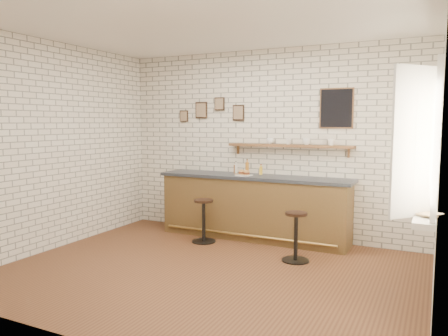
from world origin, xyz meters
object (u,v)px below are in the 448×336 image
at_px(book_upper, 423,213).
at_px(book_lower, 423,214).
at_px(condiment_bottle_yellow, 261,170).
at_px(bar_stool_right, 296,235).
at_px(bar_stool_left, 204,219).
at_px(shelf_cup_c, 307,142).
at_px(shelf_cup_d, 331,142).
at_px(ciabatta_sandwich, 244,172).
at_px(sandwich_plate, 244,175).
at_px(shelf_cup_b, 288,142).
at_px(bitters_bottle_white, 236,168).
at_px(bitters_bottle_brown, 235,169).
at_px(shelf_cup_a, 270,141).
at_px(bitters_bottle_amber, 247,168).
at_px(bar_counter, 254,207).

bearing_deg(book_upper, book_lower, 125.62).
xyz_separation_m(condiment_bottle_yellow, bar_stool_right, (0.89, -0.98, -0.73)).
bearing_deg(bar_stool_left, book_upper, -20.02).
height_order(bar_stool_right, shelf_cup_c, shelf_cup_c).
bearing_deg(bar_stool_left, shelf_cup_d, 22.98).
bearing_deg(shelf_cup_c, bar_stool_left, 122.16).
xyz_separation_m(ciabatta_sandwich, bar_stool_left, (-0.47, -0.48, -0.70)).
height_order(ciabatta_sandwich, book_upper, ciabatta_sandwich).
xyz_separation_m(sandwich_plate, shelf_cup_b, (0.64, 0.27, 0.53)).
height_order(ciabatta_sandwich, shelf_cup_b, shelf_cup_b).
xyz_separation_m(shelf_cup_b, shelf_cup_d, (0.66, 0.00, 0.00)).
bearing_deg(book_lower, bar_stool_right, 159.00).
distance_m(sandwich_plate, bitters_bottle_white, 0.34).
relative_size(condiment_bottle_yellow, shelf_cup_b, 1.74).
relative_size(bitters_bottle_white, condiment_bottle_yellow, 1.21).
xyz_separation_m(bitters_bottle_white, condiment_bottle_yellow, (0.44, 0.00, -0.01)).
height_order(bitters_bottle_brown, shelf_cup_a, shelf_cup_a).
relative_size(bitters_bottle_brown, shelf_cup_d, 1.69).
bearing_deg(book_lower, shelf_cup_c, 139.75).
relative_size(condiment_bottle_yellow, shelf_cup_a, 1.43).
bearing_deg(condiment_bottle_yellow, shelf_cup_c, 3.62).
height_order(bitters_bottle_brown, condiment_bottle_yellow, bitters_bottle_brown).
relative_size(bitters_bottle_white, shelf_cup_d, 1.89).
bearing_deg(shelf_cup_b, book_lower, -90.32).
relative_size(bitters_bottle_brown, bitters_bottle_amber, 0.74).
height_order(shelf_cup_b, book_lower, shelf_cup_b).
xyz_separation_m(condiment_bottle_yellow, shelf_cup_a, (0.14, 0.05, 0.47)).
bearing_deg(shelf_cup_d, ciabatta_sandwich, 158.32).
distance_m(shelf_cup_b, book_upper, 2.79).
height_order(bar_stool_left, book_upper, book_upper).
relative_size(bitters_bottle_white, book_lower, 0.99).
height_order(bitters_bottle_brown, bar_stool_left, bitters_bottle_brown).
bearing_deg(book_upper, bitters_bottle_amber, -178.79).
distance_m(ciabatta_sandwich, shelf_cup_a, 0.65).
distance_m(bitters_bottle_brown, condiment_bottle_yellow, 0.45).
distance_m(bitters_bottle_white, book_lower, 3.39).
height_order(bar_counter, bitters_bottle_white, bitters_bottle_white).
bearing_deg(bar_stool_right, ciabatta_sandwich, 145.02).
relative_size(shelf_cup_c, book_upper, 0.58).
relative_size(sandwich_plate, book_lower, 1.39).
distance_m(bar_stool_left, book_upper, 3.34).
bearing_deg(bar_stool_left, bitters_bottle_brown, 73.31).
relative_size(bitters_bottle_white, book_upper, 0.91).
xyz_separation_m(bitters_bottle_brown, condiment_bottle_yellow, (0.45, 0.00, -0.00)).
xyz_separation_m(bar_stool_right, book_upper, (1.54, -0.85, 0.60)).
xyz_separation_m(shelf_cup_a, shelf_cup_c, (0.59, 0.00, 0.00)).
xyz_separation_m(condiment_bottle_yellow, shelf_cup_d, (1.10, 0.05, 0.47)).
height_order(condiment_bottle_yellow, bar_stool_left, condiment_bottle_yellow).
bearing_deg(book_upper, bar_stool_right, -173.21).
distance_m(bitters_bottle_brown, bitters_bottle_amber, 0.21).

